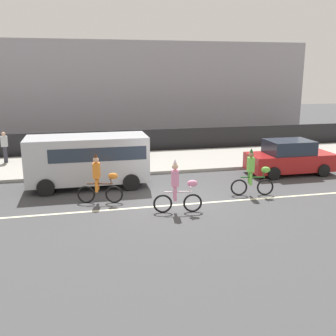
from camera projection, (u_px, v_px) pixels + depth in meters
ground_plane at (171, 201)px, 15.00m from camera, size 80.00×80.00×0.00m
road_centre_line at (174, 205)px, 14.52m from camera, size 36.00×0.14×0.01m
sidewalk_curb at (143, 162)px, 21.13m from camera, size 60.00×5.00×0.15m
fence_line at (136, 141)px, 23.73m from camera, size 40.00×0.08×1.40m
building_backdrop at (116, 89)px, 31.15m from camera, size 28.00×8.00×6.91m
parade_cyclist_orange at (100, 181)px, 14.57m from camera, size 1.69×0.57×1.92m
parade_cyclist_pink at (178, 189)px, 13.57m from camera, size 1.71×0.52×1.92m
parade_cyclist_lime at (253, 175)px, 15.47m from camera, size 1.70×0.54×1.92m
parked_van_silver at (89, 157)px, 16.62m from camera, size 5.00×2.22×2.18m
parked_car_red at (290, 158)px, 18.82m from camera, size 4.10×1.92×1.64m
pedestrian_onlooker at (5, 146)px, 20.46m from camera, size 0.32×0.20×1.62m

